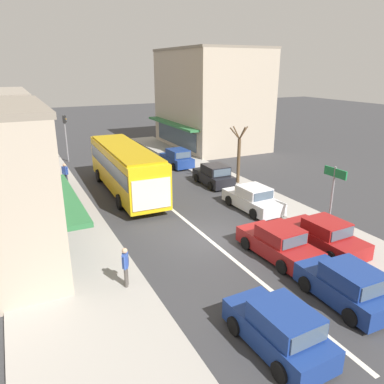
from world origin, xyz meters
The scene contains 18 objects.
ground_plane centered at (0.00, 0.00, 0.00)m, with size 140.00×140.00×0.00m, color #353538.
lane_centre_line centered at (0.00, 4.00, 0.00)m, with size 0.20×28.00×0.01m, color silver.
sidewalk_left centered at (-6.80, 6.00, 0.07)m, with size 5.20×44.00×0.14m, color #A39E96.
kerb_right centered at (6.20, 6.00, 0.06)m, with size 2.80×44.00×0.12m, color #A39E96.
building_right_far centered at (11.48, 20.52, 5.04)m, with size 9.27×11.79×10.09m.
city_bus centered at (-1.52, 8.94, 1.88)m, with size 2.96×10.92×3.23m.
sedan_adjacent_lane_trail centered at (1.99, -3.06, 0.66)m, with size 2.04×4.27×1.47m.
hatchback_adjacent_lane_lead centered at (1.93, -7.00, 0.71)m, with size 1.89×3.74×1.54m.
hatchback_behind_bus_mid centered at (-1.79, -7.81, 0.71)m, with size 1.92×3.76×1.54m.
parked_sedan_kerb_front centered at (4.44, -3.40, 0.66)m, with size 2.02×4.26×1.47m.
parked_sedan_kerb_second centered at (4.41, 2.40, 0.66)m, with size 2.01×4.26×1.47m.
parked_hatchback_kerb_third centered at (4.77, 7.82, 0.71)m, with size 1.86×3.72×1.54m.
parked_hatchback_kerb_rear centered at (4.54, 13.95, 0.71)m, with size 1.93×3.76×1.54m.
traffic_light_downstreet centered at (-3.69, 19.97, 2.85)m, with size 0.33×0.24×4.20m.
directional_road_sign centered at (5.97, -2.21, 2.68)m, with size 0.10×1.40×3.60m.
street_tree_right centered at (6.46, 7.20, 2.09)m, with size 1.52×1.57×4.34m.
pedestrian_with_handbag_near centered at (-5.02, -2.52, 1.07)m, with size 0.40×0.65×1.63m.
pedestrian_browsing_midblock centered at (-5.09, 12.03, 1.07)m, with size 0.40×0.46×1.63m.
Camera 1 is at (-8.39, -15.12, 8.33)m, focal length 35.00 mm.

